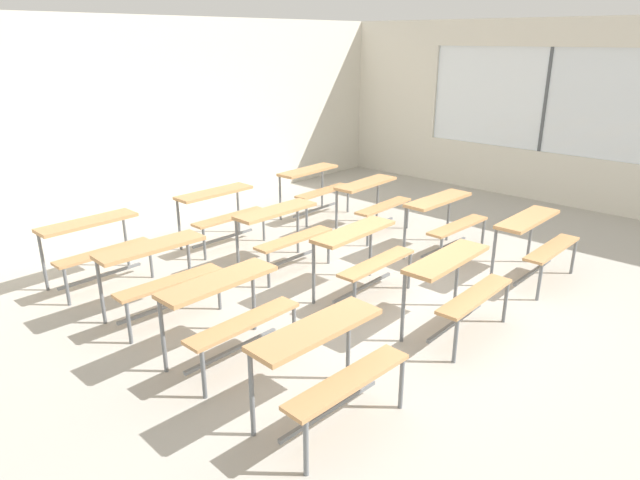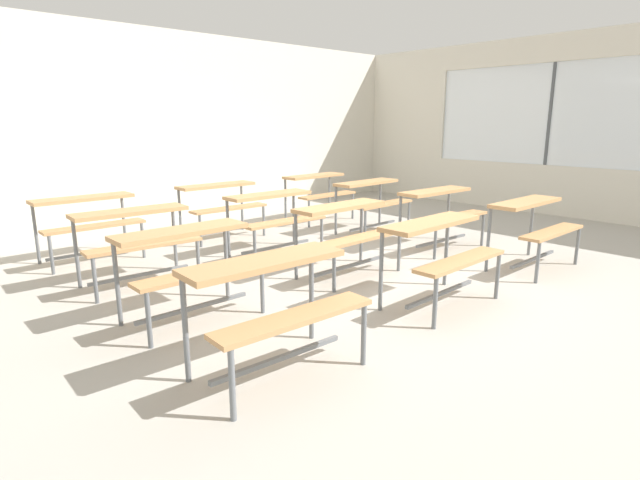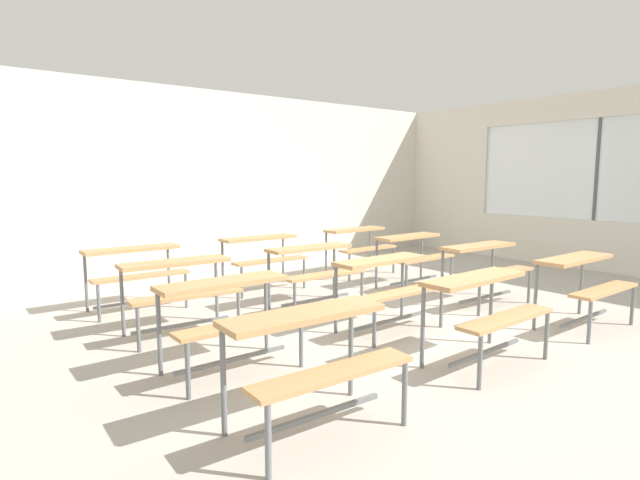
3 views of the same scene
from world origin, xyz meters
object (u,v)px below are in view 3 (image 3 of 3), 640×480
object	(u,v)px
desk_bench_r0c0	(314,343)
desk_bench_r2c1	(315,262)
desk_bench_r1c0	(230,304)
desk_bench_r3c1	(263,250)
desk_bench_r1c1	(388,277)
desk_bench_r0c2	(584,275)
desk_bench_r1c2	(485,260)
desk_bench_r2c0	(179,279)
desk_bench_r3c0	(135,263)
desk_bench_r2c2	(413,248)
desk_bench_r0c1	(485,299)
desk_bench_r3c2	(359,240)

from	to	relation	value
desk_bench_r0c0	desk_bench_r2c1	world-z (taller)	same
desk_bench_r1c0	desk_bench_r3c1	distance (m)	2.97
desk_bench_r1c1	desk_bench_r0c2	bearing A→B (deg)	-36.31
desk_bench_r1c2	desk_bench_r2c0	world-z (taller)	same
desk_bench_r1c2	desk_bench_r2c0	bearing A→B (deg)	163.31
desk_bench_r3c0	desk_bench_r2c2	bearing A→B (deg)	-18.37
desk_bench_r1c1	desk_bench_r2c0	xyz separation A→B (m)	(-1.76, 1.19, 0.00)
desk_bench_r1c1	desk_bench_r0c1	bearing A→B (deg)	-92.17
desk_bench_r0c0	desk_bench_r1c0	bearing A→B (deg)	90.51
desk_bench_r0c1	desk_bench_r3c2	world-z (taller)	same
desk_bench_r2c2	desk_bench_r3c0	size ratio (longest dim) A/B	1.02
desk_bench_r1c2	desk_bench_r0c1	bearing A→B (deg)	-143.87
desk_bench_r2c1	desk_bench_r1c0	bearing A→B (deg)	-145.62
desk_bench_r0c0	desk_bench_r1c1	size ratio (longest dim) A/B	1.01
desk_bench_r1c0	desk_bench_r1c1	xyz separation A→B (m)	(1.81, -0.02, 0.00)
desk_bench_r0c1	desk_bench_r2c2	world-z (taller)	same
desk_bench_r3c2	desk_bench_r3c0	bearing A→B (deg)	177.81
desk_bench_r0c1	desk_bench_r0c0	bearing A→B (deg)	179.46
desk_bench_r2c2	desk_bench_r3c1	bearing A→B (deg)	144.48
desk_bench_r1c0	desk_bench_r1c2	world-z (taller)	same
desk_bench_r2c0	desk_bench_r1c2	bearing A→B (deg)	-16.17
desk_bench_r2c1	desk_bench_r3c0	xyz separation A→B (m)	(-1.76, 1.24, 0.00)
desk_bench_r0c0	desk_bench_r3c0	world-z (taller)	same
desk_bench_r2c1	desk_bench_r3c0	distance (m)	2.15
desk_bench_r0c0	desk_bench_r3c0	xyz separation A→B (m)	(0.04, 3.59, 0.00)
desk_bench_r3c2	desk_bench_r0c2	bearing A→B (deg)	-93.26
desk_bench_r0c1	desk_bench_r1c0	bearing A→B (deg)	145.75
desk_bench_r2c1	desk_bench_r3c0	bearing A→B (deg)	145.67
desk_bench_r3c1	desk_bench_r0c1	bearing A→B (deg)	-88.95
desk_bench_r1c0	desk_bench_r2c0	xyz separation A→B (m)	(0.05, 1.17, 0.00)
desk_bench_r3c0	desk_bench_r0c1	bearing A→B (deg)	-63.21
desk_bench_r2c1	desk_bench_r3c1	bearing A→B (deg)	90.30
desk_bench_r0c0	desk_bench_r0c2	distance (m)	3.55
desk_bench_r0c1	desk_bench_r2c0	bearing A→B (deg)	125.59
desk_bench_r0c0	desk_bench_r1c0	world-z (taller)	same
desk_bench_r0c0	desk_bench_r1c2	world-z (taller)	same
desk_bench_r1c0	desk_bench_r2c1	world-z (taller)	same
desk_bench_r0c0	desk_bench_r2c2	xyz separation A→B (m)	(3.61, 2.40, 0.00)
desk_bench_r0c1	desk_bench_r2c1	xyz separation A→B (m)	(-0.04, 2.34, 0.00)
desk_bench_r2c1	desk_bench_r2c2	xyz separation A→B (m)	(1.81, 0.04, 0.00)
desk_bench_r1c2	desk_bench_r2c2	distance (m)	1.22
desk_bench_r2c2	desk_bench_r2c1	bearing A→B (deg)	179.11
desk_bench_r1c0	desk_bench_r3c1	bearing A→B (deg)	53.40
desk_bench_r2c2	desk_bench_r0c1	bearing A→B (deg)	-128.85
desk_bench_r0c0	desk_bench_r2c2	bearing A→B (deg)	35.95
desk_bench_r3c0	desk_bench_r3c2	world-z (taller)	same
desk_bench_r1c0	desk_bench_r2c2	size ratio (longest dim) A/B	0.98
desk_bench_r2c1	desk_bench_r2c2	size ratio (longest dim) A/B	0.99
desk_bench_r0c0	desk_bench_r0c2	xyz separation A→B (m)	(3.55, -0.02, 0.00)
desk_bench_r1c1	desk_bench_r2c0	size ratio (longest dim) A/B	0.99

